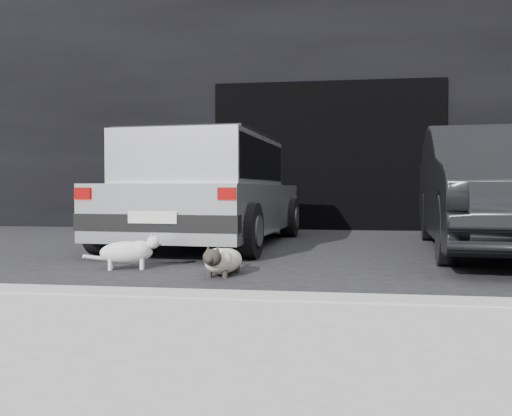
# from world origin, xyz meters

# --- Properties ---
(ground) EXTENTS (80.00, 80.00, 0.00)m
(ground) POSITION_xyz_m (0.00, 0.00, 0.00)
(ground) COLOR black
(ground) RESTS_ON ground
(building_facade) EXTENTS (34.00, 4.00, 5.00)m
(building_facade) POSITION_xyz_m (1.00, 6.00, 2.50)
(building_facade) COLOR black
(building_facade) RESTS_ON ground
(garage_opening) EXTENTS (4.00, 0.10, 2.60)m
(garage_opening) POSITION_xyz_m (1.00, 3.99, 1.30)
(garage_opening) COLOR black
(garage_opening) RESTS_ON ground
(curb) EXTENTS (18.00, 0.25, 0.12)m
(curb) POSITION_xyz_m (1.00, -2.60, 0.06)
(curb) COLOR gray
(curb) RESTS_ON ground
(sidewalk) EXTENTS (18.00, 2.20, 0.11)m
(sidewalk) POSITION_xyz_m (1.00, -3.80, 0.06)
(sidewalk) COLOR gray
(sidewalk) RESTS_ON ground
(silver_hatchback) EXTENTS (2.11, 3.90, 1.39)m
(silver_hatchback) POSITION_xyz_m (-0.47, 1.18, 0.76)
(silver_hatchback) COLOR silver
(silver_hatchback) RESTS_ON ground
(second_car) EXTENTS (1.96, 4.54, 1.45)m
(second_car) POSITION_xyz_m (2.96, 0.81, 0.73)
(second_car) COLOR black
(second_car) RESTS_ON ground
(cat_siamese) EXTENTS (0.34, 0.80, 0.28)m
(cat_siamese) POSITION_xyz_m (0.21, -1.24, 0.13)
(cat_siamese) COLOR beige
(cat_siamese) RESTS_ON ground
(cat_white) EXTENTS (0.65, 0.36, 0.32)m
(cat_white) POSITION_xyz_m (-0.69, -0.99, 0.16)
(cat_white) COLOR silver
(cat_white) RESTS_ON ground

